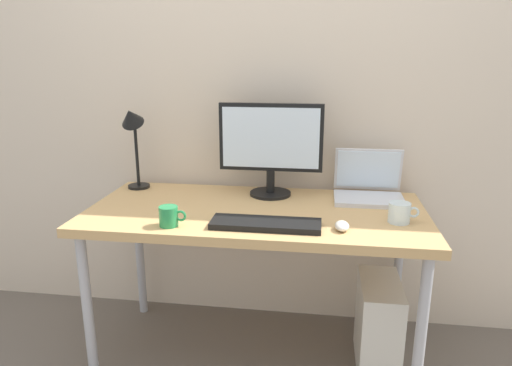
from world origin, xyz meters
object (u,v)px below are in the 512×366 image
at_px(monitor, 271,144).
at_px(keyboard, 266,224).
at_px(desk, 256,222).
at_px(desk_lamp, 132,129).
at_px(coffee_mug, 169,216).
at_px(glass_cup, 400,213).
at_px(mouse, 342,226).
at_px(computer_tower, 378,324).
at_px(laptop, 368,186).

bearing_deg(monitor, keyboard, -85.99).
distance_m(monitor, keyboard, 0.50).
relative_size(desk, monitor, 3.02).
distance_m(desk_lamp, coffee_mug, 0.64).
height_order(monitor, glass_cup, monitor).
xyz_separation_m(mouse, computer_tower, (0.20, 0.21, -0.55)).
relative_size(monitor, laptop, 1.54).
xyz_separation_m(laptop, keyboard, (-0.44, -0.45, -0.05)).
bearing_deg(mouse, computer_tower, 46.78).
height_order(monitor, keyboard, monitor).
distance_m(desk_lamp, glass_cup, 1.32).
relative_size(monitor, keyboard, 1.12).
distance_m(laptop, keyboard, 0.63).
relative_size(desk_lamp, keyboard, 0.99).
bearing_deg(desk_lamp, coffee_mug, -55.22).
relative_size(laptop, glass_cup, 2.59).
relative_size(coffee_mug, glass_cup, 0.90).
height_order(desk, keyboard, keyboard).
bearing_deg(coffee_mug, mouse, 4.39).
distance_m(monitor, laptop, 0.51).
relative_size(desk, computer_tower, 3.56).
height_order(keyboard, computer_tower, keyboard).
relative_size(desk_lamp, mouse, 4.84).
bearing_deg(laptop, glass_cup, -73.11).
distance_m(desk_lamp, keyboard, 0.89).
bearing_deg(desk_lamp, monitor, -0.04).
bearing_deg(laptop, desk, -155.04).
xyz_separation_m(keyboard, mouse, (0.30, 0.01, 0.01)).
relative_size(desk, glass_cup, 12.12).
relative_size(desk_lamp, coffee_mug, 3.91).
distance_m(coffee_mug, computer_tower, 1.08).
height_order(laptop, glass_cup, laptop).
bearing_deg(coffee_mug, monitor, 53.59).
height_order(desk_lamp, keyboard, desk_lamp).
bearing_deg(mouse, glass_cup, 27.04).
height_order(desk, laptop, laptop).
relative_size(laptop, computer_tower, 0.76).
bearing_deg(computer_tower, laptop, 104.51).
distance_m(keyboard, glass_cup, 0.55).
bearing_deg(computer_tower, monitor, 157.69).
height_order(desk_lamp, mouse, desk_lamp).
bearing_deg(coffee_mug, glass_cup, 10.63).
relative_size(desk, mouse, 16.61).
distance_m(monitor, coffee_mug, 0.63).
relative_size(keyboard, computer_tower, 1.05).
height_order(keyboard, glass_cup, glass_cup).
bearing_deg(desk_lamp, computer_tower, -10.14).
bearing_deg(desk, mouse, -29.11).
distance_m(keyboard, computer_tower, 0.77).
bearing_deg(laptop, monitor, -178.13).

